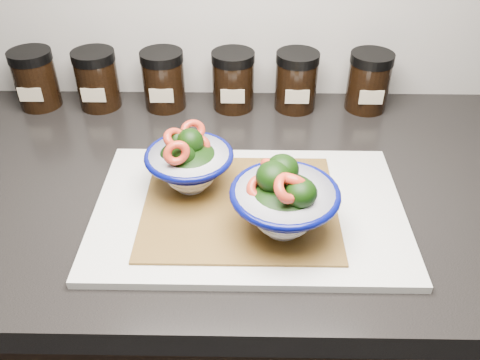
{
  "coord_description": "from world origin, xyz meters",
  "views": [
    {
      "loc": [
        0.08,
        0.8,
        1.39
      ],
      "look_at": [
        0.07,
        1.37,
        0.96
      ],
      "focal_mm": 38.0,
      "sensor_mm": 36.0,
      "label": 1
    }
  ],
  "objects_px": {
    "cutting_board": "(249,210)",
    "bowl_right": "(284,201)",
    "spice_jar_d": "(233,80)",
    "bowl_left": "(188,162)",
    "spice_jar_b": "(97,79)",
    "spice_jar_f": "(369,81)",
    "spice_jar_e": "(296,81)",
    "spice_jar_a": "(35,79)",
    "spice_jar_c": "(164,80)"
  },
  "relations": [
    {
      "from": "cutting_board",
      "to": "bowl_right",
      "type": "distance_m",
      "value": 0.09
    },
    {
      "from": "cutting_board",
      "to": "spice_jar_d",
      "type": "xyz_separation_m",
      "value": [
        -0.03,
        0.32,
        0.05
      ]
    },
    {
      "from": "bowl_left",
      "to": "spice_jar_b",
      "type": "xyz_separation_m",
      "value": [
        -0.2,
        0.28,
        -0.0
      ]
    },
    {
      "from": "spice_jar_b",
      "to": "spice_jar_f",
      "type": "relative_size",
      "value": 1.0
    },
    {
      "from": "bowl_right",
      "to": "spice_jar_d",
      "type": "height_order",
      "value": "bowl_right"
    },
    {
      "from": "spice_jar_e",
      "to": "spice_jar_f",
      "type": "height_order",
      "value": "same"
    },
    {
      "from": "spice_jar_a",
      "to": "bowl_right",
      "type": "bearing_deg",
      "value": -39.14
    },
    {
      "from": "spice_jar_c",
      "to": "spice_jar_e",
      "type": "xyz_separation_m",
      "value": [
        0.26,
        0.0,
        0.0
      ]
    },
    {
      "from": "spice_jar_b",
      "to": "spice_jar_c",
      "type": "xyz_separation_m",
      "value": [
        0.13,
        0.0,
        0.0
      ]
    },
    {
      "from": "spice_jar_c",
      "to": "spice_jar_b",
      "type": "bearing_deg",
      "value": 180.0
    },
    {
      "from": "cutting_board",
      "to": "spice_jar_d",
      "type": "distance_m",
      "value": 0.33
    },
    {
      "from": "spice_jar_a",
      "to": "spice_jar_f",
      "type": "height_order",
      "value": "same"
    },
    {
      "from": "spice_jar_b",
      "to": "spice_jar_c",
      "type": "bearing_deg",
      "value": 0.0
    },
    {
      "from": "spice_jar_c",
      "to": "spice_jar_e",
      "type": "height_order",
      "value": "same"
    },
    {
      "from": "spice_jar_b",
      "to": "spice_jar_a",
      "type": "bearing_deg",
      "value": 180.0
    },
    {
      "from": "spice_jar_a",
      "to": "spice_jar_d",
      "type": "xyz_separation_m",
      "value": [
        0.38,
        0.0,
        0.0
      ]
    },
    {
      "from": "bowl_left",
      "to": "bowl_right",
      "type": "bearing_deg",
      "value": -34.83
    },
    {
      "from": "bowl_right",
      "to": "spice_jar_e",
      "type": "height_order",
      "value": "bowl_right"
    },
    {
      "from": "spice_jar_b",
      "to": "spice_jar_e",
      "type": "bearing_deg",
      "value": 0.0
    },
    {
      "from": "spice_jar_c",
      "to": "spice_jar_a",
      "type": "bearing_deg",
      "value": 180.0
    },
    {
      "from": "cutting_board",
      "to": "spice_jar_f",
      "type": "height_order",
      "value": "spice_jar_f"
    },
    {
      "from": "cutting_board",
      "to": "spice_jar_f",
      "type": "bearing_deg",
      "value": 54.94
    },
    {
      "from": "bowl_right",
      "to": "spice_jar_e",
      "type": "xyz_separation_m",
      "value": [
        0.04,
        0.37,
        -0.01
      ]
    },
    {
      "from": "spice_jar_a",
      "to": "bowl_left",
      "type": "bearing_deg",
      "value": -40.81
    },
    {
      "from": "spice_jar_d",
      "to": "spice_jar_a",
      "type": "bearing_deg",
      "value": 180.0
    },
    {
      "from": "bowl_right",
      "to": "spice_jar_d",
      "type": "distance_m",
      "value": 0.38
    },
    {
      "from": "bowl_right",
      "to": "spice_jar_f",
      "type": "bearing_deg",
      "value": 64.08
    },
    {
      "from": "bowl_right",
      "to": "spice_jar_e",
      "type": "distance_m",
      "value": 0.38
    },
    {
      "from": "spice_jar_b",
      "to": "spice_jar_e",
      "type": "xyz_separation_m",
      "value": [
        0.38,
        0.0,
        0.0
      ]
    },
    {
      "from": "bowl_left",
      "to": "spice_jar_f",
      "type": "distance_m",
      "value": 0.42
    },
    {
      "from": "cutting_board",
      "to": "spice_jar_c",
      "type": "height_order",
      "value": "spice_jar_c"
    },
    {
      "from": "bowl_left",
      "to": "spice_jar_b",
      "type": "height_order",
      "value": "bowl_left"
    },
    {
      "from": "bowl_right",
      "to": "spice_jar_b",
      "type": "bearing_deg",
      "value": 132.29
    },
    {
      "from": "spice_jar_b",
      "to": "bowl_left",
      "type": "bearing_deg",
      "value": -53.83
    },
    {
      "from": "cutting_board",
      "to": "spice_jar_e",
      "type": "bearing_deg",
      "value": 74.62
    },
    {
      "from": "spice_jar_a",
      "to": "spice_jar_e",
      "type": "height_order",
      "value": "same"
    },
    {
      "from": "bowl_left",
      "to": "spice_jar_d",
      "type": "bearing_deg",
      "value": 78.21
    },
    {
      "from": "spice_jar_c",
      "to": "spice_jar_d",
      "type": "distance_m",
      "value": 0.13
    },
    {
      "from": "cutting_board",
      "to": "spice_jar_b",
      "type": "relative_size",
      "value": 3.98
    },
    {
      "from": "spice_jar_e",
      "to": "bowl_right",
      "type": "bearing_deg",
      "value": -96.63
    },
    {
      "from": "spice_jar_b",
      "to": "spice_jar_c",
      "type": "height_order",
      "value": "same"
    },
    {
      "from": "bowl_right",
      "to": "spice_jar_d",
      "type": "xyz_separation_m",
      "value": [
        -0.08,
        0.37,
        -0.01
      ]
    },
    {
      "from": "cutting_board",
      "to": "spice_jar_c",
      "type": "relative_size",
      "value": 3.98
    },
    {
      "from": "spice_jar_e",
      "to": "spice_jar_c",
      "type": "bearing_deg",
      "value": 180.0
    },
    {
      "from": "spice_jar_a",
      "to": "spice_jar_c",
      "type": "bearing_deg",
      "value": 0.0
    },
    {
      "from": "bowl_left",
      "to": "spice_jar_c",
      "type": "relative_size",
      "value": 1.17
    },
    {
      "from": "bowl_right",
      "to": "spice_jar_a",
      "type": "bearing_deg",
      "value": 140.86
    },
    {
      "from": "spice_jar_b",
      "to": "spice_jar_e",
      "type": "distance_m",
      "value": 0.38
    },
    {
      "from": "cutting_board",
      "to": "spice_jar_b",
      "type": "distance_m",
      "value": 0.44
    },
    {
      "from": "spice_jar_d",
      "to": "cutting_board",
      "type": "bearing_deg",
      "value": -84.4
    }
  ]
}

